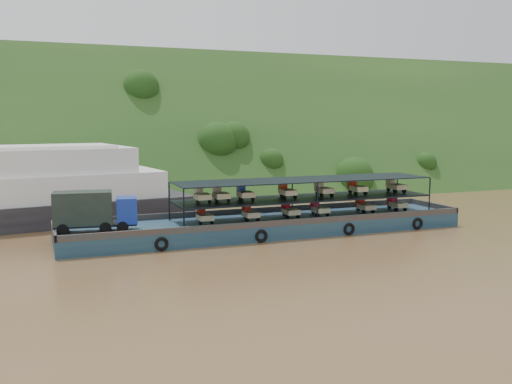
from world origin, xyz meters
name	(u,v)px	position (x,y,z in m)	size (l,w,h in m)	color
ground	(290,231)	(0.00, 0.00, 0.00)	(160.00, 160.00, 0.00)	brown
hillside	(186,187)	(0.00, 36.00, 0.00)	(140.00, 28.00, 28.00)	#183914
cargo_barge	(258,221)	(-3.06, -0.07, 1.09)	(35.02, 7.18, 4.54)	#152F4B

